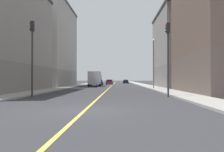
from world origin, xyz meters
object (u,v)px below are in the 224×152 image
Objects in this scene: building_left_near at (224,1)px; building_right_midblock at (49,45)px; traffic_light_right_near at (32,48)px; car_blue at (100,82)px; building_left_mid at (182,50)px; street_lamp_left_near at (154,59)px; traffic_light_left_near at (168,49)px; car_black at (126,82)px; box_truck at (95,79)px; car_maroon at (109,82)px.

building_left_near reaches higher than building_right_midblock.
traffic_light_right_near is 1.61× the size of car_blue.
building_right_midblock is at bearing -123.15° from car_blue.
building_left_mid reaches higher than street_lamp_left_near.
building_left_mid is 2.52× the size of traffic_light_left_near.
traffic_light_left_near is at bearing -93.60° from street_lamp_left_near.
street_lamp_left_near is 31.57m from car_blue.
traffic_light_right_near is (-12.02, 0.00, 0.14)m from traffic_light_left_near.
traffic_light_right_near reaches higher than car_black.
street_lamp_left_near is at bearing 86.40° from traffic_light_left_near.
building_left_near is 13.34m from street_lamp_left_near.
box_truck is (-16.79, 24.90, -8.51)m from building_left_near.
box_truck is at bearing 107.11° from traffic_light_left_near.
building_left_near is 31.22m from box_truck.
building_left_mid is 2.43× the size of traffic_light_right_near.
traffic_light_right_near is 59.85m from car_black.
street_lamp_left_near is (20.36, -14.53, -4.12)m from building_right_midblock.
car_black is 1.08× the size of car_blue.
building_right_midblock is at bearing -130.75° from car_maroon.
car_blue is (-9.60, 45.60, -3.51)m from traffic_light_left_near.
building_left_near is 36.54m from building_right_midblock.
building_left_near is 4.84× the size of car_blue.
traffic_light_right_near reaches higher than box_truck.
street_lamp_left_near is (13.03, 16.14, 0.40)m from traffic_light_right_near.
street_lamp_left_near is (-6.34, -8.09, -2.34)m from building_left_mid.
street_lamp_left_near is at bearing 51.09° from traffic_light_right_near.
traffic_light_left_near is at bearing -106.89° from building_left_mid.
car_black is 15.27m from car_blue.
building_right_midblock reaches higher than box_truck.
building_left_near is 1.01× the size of building_right_midblock.
building_left_mid reaches higher than traffic_light_right_near.
building_left_mid is at bearing -20.93° from box_truck.
car_blue is 1.02× the size of car_maroon.
car_blue is at bearing 109.81° from street_lamp_left_near.
car_blue is at bearing 113.05° from building_left_near.
car_maroon is at bearing 109.95° from building_left_near.
car_black is at bearing 80.46° from traffic_light_right_near.
street_lamp_left_near is at bearing -74.66° from car_maroon.
traffic_light_right_near is 1.00× the size of box_truck.
building_left_mid is 10.54m from street_lamp_left_near.
building_right_midblock reaches higher than building_left_mid.
traffic_light_left_near is 59.05m from car_black.
building_left_mid is 31.15m from traffic_light_right_near.
car_blue is at bearing 86.96° from traffic_light_right_near.
building_left_mid reaches higher than car_maroon.
traffic_light_left_near reaches higher than car_maroon.
traffic_light_right_near is 1.49× the size of car_black.
building_right_midblock is 36.56m from traffic_light_left_near.
traffic_light_left_near is (-7.36, -5.76, -6.00)m from building_left_near.
traffic_light_left_near is (-7.36, -24.23, -2.87)m from building_left_mid.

